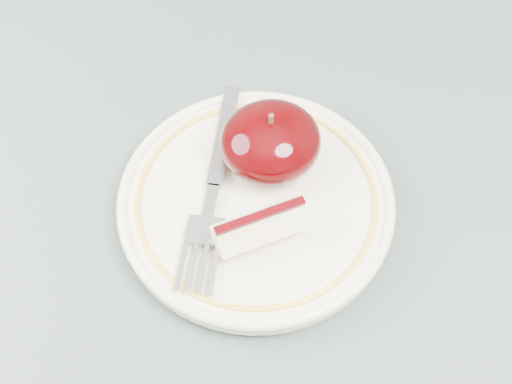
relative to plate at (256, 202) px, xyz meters
name	(u,v)px	position (x,y,z in m)	size (l,w,h in m)	color
plate	(256,202)	(0.00, 0.00, 0.00)	(0.21, 0.21, 0.02)	#F5ECCD
apple_half	(270,142)	(0.02, 0.03, 0.03)	(0.08, 0.07, 0.06)	black
apple_wedge	(260,226)	(-0.01, -0.03, 0.02)	(0.07, 0.03, 0.03)	#FFF1BB
fork	(213,188)	(-0.03, 0.02, 0.01)	(0.11, 0.17, 0.00)	#95989D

